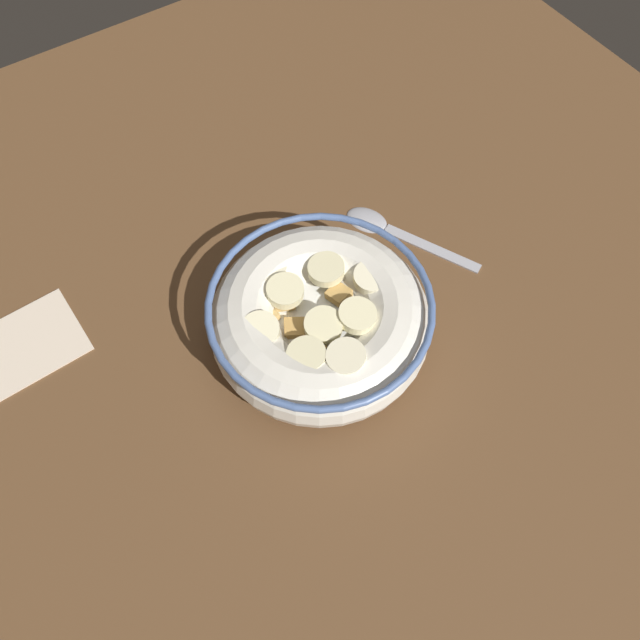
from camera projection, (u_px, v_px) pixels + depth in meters
The scene contains 4 objects.
ground_plane at pixel (320, 343), 53.34cm from camera, with size 96.45×96.45×2.00cm, color brown.
cereal_bowl at pixel (320, 319), 49.72cm from camera, with size 17.89×17.89×6.12cm.
spoon at pixel (385, 226), 57.92cm from camera, with size 7.79×12.92×0.80cm.
folded_napkin at pixel (9, 354), 51.54cm from camera, with size 12.10×7.26×0.30cm, color beige.
Camera 1 is at (-13.50, -20.51, 46.39)cm, focal length 34.73 mm.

